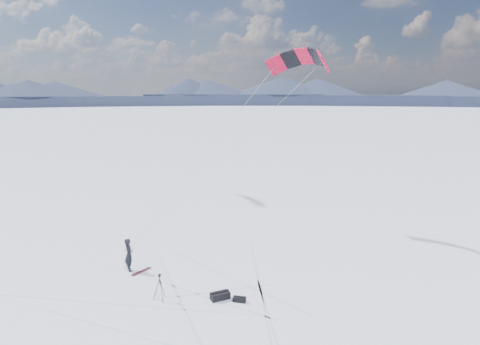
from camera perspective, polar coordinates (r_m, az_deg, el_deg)
name	(u,v)px	position (r m, az deg, el deg)	size (l,w,h in m)	color
ground	(180,299)	(21.49, -8.59, -17.41)	(1800.00, 1800.00, 0.00)	white
horizon_hills	(177,210)	(19.69, -8.99, -5.35)	(704.00, 705.94, 10.58)	#192234
snow_tracks	(175,307)	(20.86, -9.26, -18.38)	(17.62, 14.39, 0.01)	#B1BADC
snowkiter	(130,270)	(25.15, -15.41, -13.26)	(0.72, 0.47, 1.96)	black
snowboard	(141,271)	(24.79, -13.85, -13.50)	(1.37, 0.25, 0.04)	maroon
tripod	(160,283)	(21.24, -11.34, -15.20)	(0.66, 0.62, 1.36)	black
gear_bag_a	(220,296)	(21.23, -2.85, -17.09)	(0.98, 0.48, 0.44)	black
gear_bag_b	(240,299)	(21.02, -0.07, -17.58)	(0.70, 0.63, 0.29)	black
power_kite	(300,61)	(30.21, 8.55, 15.41)	(14.33, 5.91, 12.16)	red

